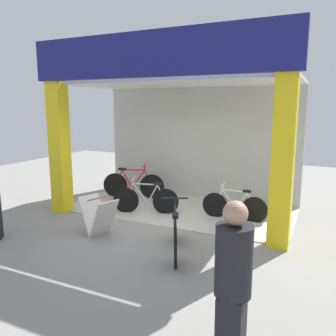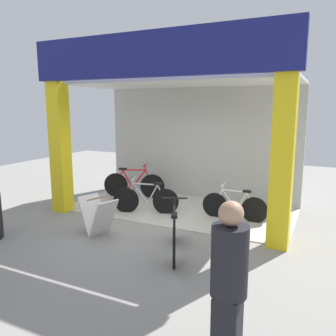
% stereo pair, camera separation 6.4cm
% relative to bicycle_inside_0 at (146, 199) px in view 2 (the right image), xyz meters
% --- Properties ---
extents(ground_plane, '(18.87, 18.87, 0.00)m').
position_rel_bicycle_inside_0_xyz_m(ground_plane, '(0.58, -0.66, -0.35)').
color(ground_plane, gray).
rests_on(ground_plane, ground).
extents(shop_facade, '(5.64, 2.96, 3.94)m').
position_rel_bicycle_inside_0_xyz_m(shop_facade, '(0.58, 0.69, 1.75)').
color(shop_facade, beige).
rests_on(shop_facade, ground).
extents(bicycle_inside_0, '(1.50, 0.57, 0.86)m').
position_rel_bicycle_inside_0_xyz_m(bicycle_inside_0, '(0.00, 0.00, 0.00)').
color(bicycle_inside_0, black).
rests_on(bicycle_inside_0, ground).
extents(bicycle_inside_1, '(1.48, 0.40, 0.81)m').
position_rel_bicycle_inside_0_xyz_m(bicycle_inside_1, '(2.02, 0.43, -0.02)').
color(bicycle_inside_1, black).
rests_on(bicycle_inside_1, ground).
extents(bicycle_inside_2, '(1.67, 0.58, 0.95)m').
position_rel_bicycle_inside_0_xyz_m(bicycle_inside_2, '(-1.01, 1.11, 0.03)').
color(bicycle_inside_2, black).
rests_on(bicycle_inside_2, ground).
extents(bicycle_parked_0, '(0.73, 1.55, 0.92)m').
position_rel_bicycle_inside_0_xyz_m(bicycle_parked_0, '(1.53, -1.75, 0.02)').
color(bicycle_parked_0, black).
rests_on(bicycle_parked_0, ground).
extents(sandwich_board_sign, '(0.86, 0.69, 0.77)m').
position_rel_bicycle_inside_0_xyz_m(sandwich_board_sign, '(-0.19, -1.59, 0.04)').
color(sandwich_board_sign, silver).
rests_on(sandwich_board_sign, ground).
extents(pedestrian_3, '(0.35, 0.60, 1.69)m').
position_rel_bicycle_inside_0_xyz_m(pedestrian_3, '(3.09, -3.91, 0.53)').
color(pedestrian_3, black).
rests_on(pedestrian_3, ground).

